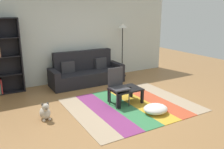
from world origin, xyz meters
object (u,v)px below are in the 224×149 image
Objects in this scene: standing_lamp at (123,33)px; dog at (45,112)px; tv_remote at (128,87)px; coffee_table at (126,91)px; folding_chair at (117,83)px; couch at (86,73)px; pouf at (156,109)px.

dog is at bearing -147.56° from standing_lamp.
coffee_table is at bearing -177.05° from tv_remote.
folding_chair is (-0.33, -0.02, 0.15)m from tv_remote.
standing_lamp is 2.00× the size of folding_chair.
dog is 0.22× the size of standing_lamp.
couch reaches higher than coffee_table.
couch is 1.26× the size of standing_lamp.
standing_lamp is (1.42, 0.16, 1.16)m from couch.
folding_chair is at bearing -2.34° from dog.
standing_lamp is 2.73m from folding_chair.
dog is at bearing 164.10° from tv_remote.
folding_chair is (1.73, -0.07, 0.37)m from dog.
couch is at bearing 119.47° from folding_chair.
tv_remote is at bearing -118.52° from standing_lamp.
standing_lamp is at bearing 32.44° from dog.
tv_remote is (0.10, 0.03, 0.07)m from coffee_table.
standing_lamp reaches higher than folding_chair.
folding_chair reaches higher than dog.
standing_lamp is at bearing 85.77° from folding_chair.
couch is 1.94m from tv_remote.
folding_chair is at bearing 176.55° from coffee_table.
couch reaches higher than dog.
tv_remote is at bearing 98.99° from pouf.
tv_remote is (-1.13, -2.08, -1.12)m from standing_lamp.
dog is at bearing -133.42° from couch.
pouf is at bearing -73.93° from coffee_table.
dog reaches higher than pouf.
dog is at bearing 157.05° from pouf.
dog is at bearing 177.53° from coffee_table.
coffee_table is at bearing 106.07° from pouf.
standing_lamp reaches higher than couch.
coffee_table is at bearing -2.47° from dog.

